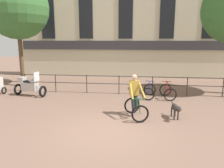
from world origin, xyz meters
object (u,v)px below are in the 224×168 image
(parked_bicycle_mid_left, at_px, (168,92))
(parked_bicycle_near_lamp, at_px, (149,91))
(parked_motorcycle, at_px, (30,86))
(dog, at_px, (176,108))
(cyclist_with_bike, at_px, (135,98))

(parked_bicycle_mid_left, bearing_deg, parked_bicycle_near_lamp, -6.81)
(parked_bicycle_near_lamp, height_order, parked_bicycle_mid_left, same)
(parked_motorcycle, xyz_separation_m, parked_bicycle_near_lamp, (6.49, 0.36, -0.20))
(dog, distance_m, parked_bicycle_near_lamp, 3.22)
(dog, height_order, parked_bicycle_near_lamp, parked_bicycle_near_lamp)
(dog, distance_m, parked_bicycle_mid_left, 3.09)
(cyclist_with_bike, bearing_deg, parked_motorcycle, 138.00)
(cyclist_with_bike, relative_size, parked_bicycle_mid_left, 1.44)
(dog, bearing_deg, parked_motorcycle, 152.72)
(cyclist_with_bike, distance_m, parked_bicycle_near_lamp, 3.08)
(parked_bicycle_near_lamp, relative_size, parked_bicycle_mid_left, 1.00)
(dog, bearing_deg, cyclist_with_bike, 168.86)
(parked_bicycle_near_lamp, bearing_deg, cyclist_with_bike, 84.20)
(parked_motorcycle, bearing_deg, parked_bicycle_near_lamp, -75.47)
(parked_motorcycle, distance_m, parked_bicycle_mid_left, 7.49)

